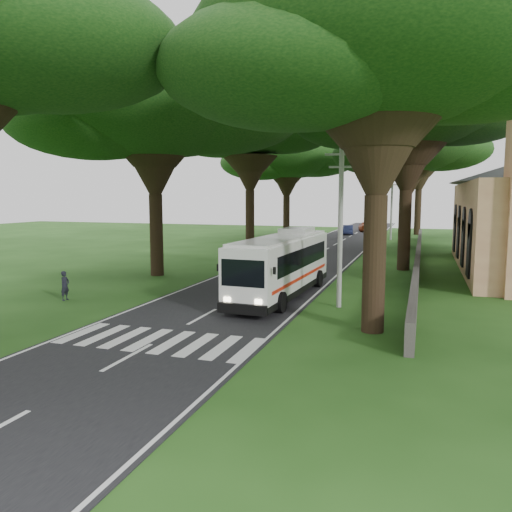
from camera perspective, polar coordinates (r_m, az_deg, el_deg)
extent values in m
plane|color=#1F4814|center=(21.03, -8.42, -8.16)|extent=(140.00, 140.00, 0.00)
cube|color=black|center=(44.40, 6.34, -0.18)|extent=(8.00, 120.00, 0.04)
cube|color=silver|center=(19.34, -11.14, -9.56)|extent=(8.00, 3.00, 0.01)
cube|color=#383533|center=(42.36, 18.04, -0.02)|extent=(0.35, 50.00, 1.20)
cylinder|color=gray|center=(24.42, 9.62, 3.42)|extent=(0.24, 0.24, 8.00)
cube|color=gray|center=(24.45, 9.78, 11.40)|extent=(1.60, 0.10, 0.10)
cube|color=gray|center=(24.41, 9.75, 10.00)|extent=(1.20, 0.10, 0.10)
cylinder|color=gray|center=(44.26, 13.68, 4.83)|extent=(0.24, 0.24, 8.00)
cube|color=gray|center=(44.28, 13.81, 9.23)|extent=(1.60, 0.10, 0.10)
cube|color=gray|center=(44.26, 13.79, 8.45)|extent=(1.20, 0.10, 0.10)
cylinder|color=gray|center=(64.21, 15.23, 5.35)|extent=(0.24, 0.24, 8.00)
cube|color=gray|center=(64.22, 15.33, 8.39)|extent=(1.60, 0.10, 0.10)
cube|color=gray|center=(64.20, 15.31, 7.85)|extent=(1.20, 0.10, 0.10)
cylinder|color=black|center=(34.79, -11.31, 2.36)|extent=(0.90, 0.90, 5.55)
cone|color=black|center=(34.75, -11.50, 10.07)|extent=(3.20, 3.20, 3.80)
ellipsoid|color=black|center=(35.19, -11.65, 16.40)|extent=(16.09, 16.09, 6.76)
cylinder|color=black|center=(50.98, -0.70, 4.15)|extent=(0.90, 0.90, 6.03)
cone|color=black|center=(50.98, -0.71, 9.68)|extent=(3.20, 3.20, 3.80)
ellipsoid|color=black|center=(51.40, -0.71, 14.65)|extent=(13.48, 13.48, 5.66)
cylinder|color=black|center=(68.48, 3.49, 4.57)|extent=(0.90, 0.90, 5.40)
cone|color=black|center=(68.46, 3.52, 8.42)|extent=(3.20, 3.20, 3.80)
ellipsoid|color=black|center=(68.66, 3.54, 11.52)|extent=(15.49, 15.49, 6.51)
cylinder|color=black|center=(20.34, 13.35, -0.94)|extent=(0.90, 0.90, 5.46)
cone|color=black|center=(20.25, 13.72, 12.15)|extent=(3.20, 3.20, 3.80)
ellipsoid|color=black|center=(20.95, 14.04, 22.48)|extent=(14.35, 14.35, 6.03)
cylinder|color=black|center=(38.18, 16.60, 2.82)|extent=(0.90, 0.90, 5.84)
cone|color=black|center=(38.17, 16.85, 10.06)|extent=(3.20, 3.20, 3.80)
ellipsoid|color=black|center=(38.66, 17.08, 16.34)|extent=(14.72, 14.72, 6.18)
cylinder|color=black|center=(56.17, 16.74, 3.77)|extent=(0.90, 0.90, 5.35)
cone|color=black|center=(56.14, 16.90, 8.43)|extent=(3.20, 3.20, 3.80)
ellipsoid|color=black|center=(56.37, 17.04, 12.13)|extent=(14.14, 14.14, 5.94)
cylinder|color=black|center=(74.12, 17.99, 4.75)|extent=(0.90, 0.90, 6.26)
cone|color=black|center=(74.13, 18.14, 8.64)|extent=(3.20, 3.20, 3.80)
ellipsoid|color=black|center=(74.46, 18.28, 12.29)|extent=(13.49, 13.49, 5.67)
cube|color=silver|center=(26.91, 3.00, -0.93)|extent=(2.79, 11.19, 2.73)
cube|color=black|center=(27.12, 3.18, -0.03)|extent=(2.76, 9.16, 1.02)
cube|color=black|center=(27.12, 2.98, -3.69)|extent=(2.83, 11.23, 0.32)
cube|color=red|center=(27.00, 2.99, -2.24)|extent=(2.79, 10.08, 0.17)
cube|color=silver|center=(26.75, 3.02, 2.09)|extent=(2.58, 10.63, 0.17)
cylinder|color=black|center=(24.11, -2.38, -4.90)|extent=(0.37, 1.03, 1.02)
cylinder|color=black|center=(23.31, 2.86, -5.32)|extent=(0.37, 1.03, 1.02)
cylinder|color=black|center=(30.76, 2.96, -2.34)|extent=(0.37, 1.03, 1.02)
cylinder|color=black|center=(30.13, 7.15, -2.58)|extent=(0.37, 1.03, 1.02)
imported|color=#AFB0B4|center=(52.62, 4.97, 1.74)|extent=(2.45, 4.48, 1.44)
imported|color=navy|center=(71.96, 10.46, 2.97)|extent=(1.93, 4.09, 1.30)
imported|color=#993916|center=(78.43, 12.46, 3.29)|extent=(2.91, 5.27, 1.45)
imported|color=black|center=(27.92, -20.99, -3.19)|extent=(0.37, 0.57, 1.54)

